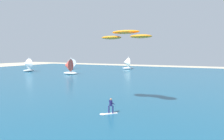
% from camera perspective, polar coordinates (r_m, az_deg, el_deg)
% --- Properties ---
extents(ocean, '(160.00, 90.00, 0.10)m').
position_cam_1_polar(ocean, '(56.53, 15.08, -2.26)').
color(ocean, navy).
rests_on(ocean, ground).
extents(kitesurfer, '(1.69, 1.86, 1.67)m').
position_cam_1_polar(kitesurfer, '(23.49, -0.74, -10.00)').
color(kitesurfer, white).
rests_on(kitesurfer, ocean).
extents(kite, '(6.75, 2.69, 1.00)m').
position_cam_1_polar(kite, '(26.11, 3.57, 9.16)').
color(kite, orange).
extents(sailboat_mid_right, '(4.58, 3.99, 5.18)m').
position_cam_1_polar(sailboat_mid_right, '(66.29, -11.41, 0.89)').
color(sailboat_mid_right, silver).
rests_on(sailboat_mid_right, ocean).
extents(sailboat_trailing, '(4.52, 4.53, 5.12)m').
position_cam_1_polar(sailboat_trailing, '(85.80, 3.81, 1.77)').
color(sailboat_trailing, white).
rests_on(sailboat_trailing, ocean).
extents(sailboat_outermost, '(4.03, 4.17, 4.66)m').
position_cam_1_polar(sailboat_outermost, '(87.91, -10.49, 1.63)').
color(sailboat_outermost, silver).
rests_on(sailboat_outermost, ocean).
extents(sailboat_anchored_offshore, '(3.69, 4.34, 5.02)m').
position_cam_1_polar(sailboat_anchored_offshore, '(79.75, -21.37, 1.22)').
color(sailboat_anchored_offshore, white).
rests_on(sailboat_anchored_offshore, ocean).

